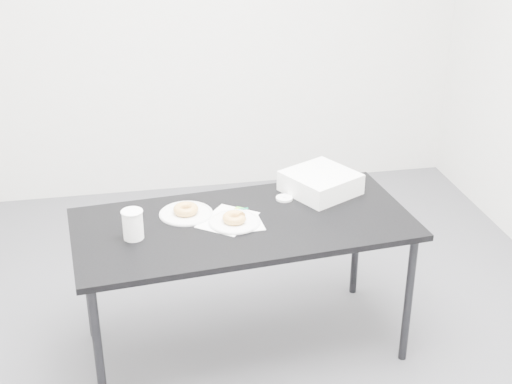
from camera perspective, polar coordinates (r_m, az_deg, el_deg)
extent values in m
plane|color=#4F4E53|center=(3.78, -1.89, -12.26)|extent=(4.00, 4.00, 0.00)
cube|color=silver|center=(5.07, -5.82, 14.40)|extent=(4.00, 0.02, 2.70)
cube|color=black|center=(3.39, -1.00, -2.60)|extent=(1.67, 0.90, 0.03)
cylinder|color=black|center=(3.24, -12.48, -12.55)|extent=(0.04, 0.04, 0.70)
cylinder|color=black|center=(3.76, -13.31, -6.77)|extent=(0.04, 0.04, 0.70)
cylinder|color=black|center=(3.58, 12.09, -8.44)|extent=(0.04, 0.04, 0.70)
cylinder|color=black|center=(4.06, 8.02, -3.74)|extent=(0.04, 0.04, 0.70)
cube|color=white|center=(3.40, -2.28, -2.24)|extent=(0.33, 0.34, 0.00)
cube|color=green|center=(3.49, -1.37, -1.38)|extent=(0.06, 0.06, 0.00)
cylinder|color=#0B8255|center=(3.48, -1.65, -1.45)|extent=(0.13, 0.02, 0.01)
cube|color=white|center=(3.36, -0.98, -2.54)|extent=(0.18, 0.18, 0.00)
cylinder|color=silver|center=(3.37, -1.72, -2.41)|extent=(0.25, 0.25, 0.01)
torus|color=#CC8040|center=(3.36, -1.73, -2.07)|extent=(0.13, 0.13, 0.04)
cylinder|color=silver|center=(3.47, -5.62, -1.73)|extent=(0.26, 0.26, 0.01)
torus|color=#CC8040|center=(3.46, -5.63, -1.38)|extent=(0.14, 0.14, 0.04)
cylinder|color=white|center=(3.26, -9.83, -2.57)|extent=(0.09, 0.09, 0.14)
cylinder|color=white|center=(3.60, 2.28, -0.50)|extent=(0.09, 0.09, 0.01)
cube|color=white|center=(3.67, 5.18, 0.76)|extent=(0.43, 0.43, 0.11)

